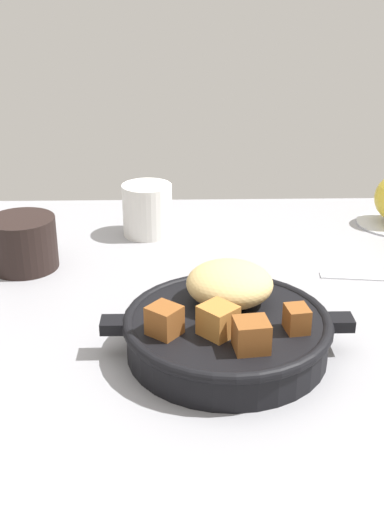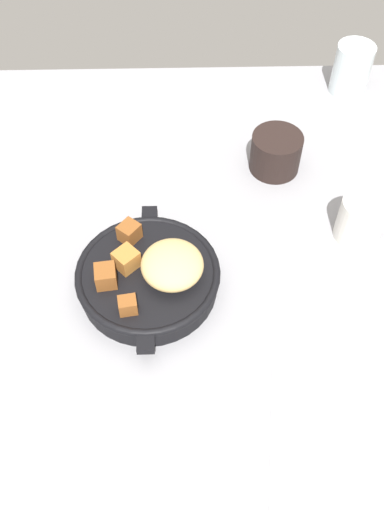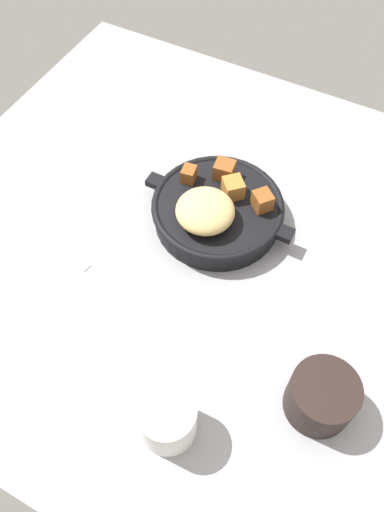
{
  "view_description": "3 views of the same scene",
  "coord_description": "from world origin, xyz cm",
  "px_view_note": "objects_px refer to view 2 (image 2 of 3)",
  "views": [
    {
      "loc": [
        -1.15,
        -61.82,
        35.7
      ],
      "look_at": [
        0.47,
        5.22,
        6.17
      ],
      "focal_mm": 45.22,
      "sensor_mm": 36.0,
      "label": 1
    },
    {
      "loc": [
        51.77,
        -0.21,
        70.78
      ],
      "look_at": [
        2.16,
        0.94,
        5.31
      ],
      "focal_mm": 39.93,
      "sensor_mm": 36.0,
      "label": 2
    },
    {
      "loc": [
        -16.33,
        41.66,
        66.75
      ],
      "look_at": [
        2.9,
        5.12,
        3.7
      ],
      "focal_mm": 35.78,
      "sensor_mm": 36.0,
      "label": 3
    }
  ],
  "objects_px": {
    "ceramic_mug_white": "(362,219)",
    "butter_knife": "(279,443)",
    "cast_iron_skillet": "(152,275)",
    "coffee_mug_dark": "(277,153)",
    "water_glass_tall": "(353,69)"
  },
  "relations": [
    {
      "from": "butter_knife",
      "to": "coffee_mug_dark",
      "type": "bearing_deg",
      "value": -178.39
    },
    {
      "from": "butter_knife",
      "to": "ceramic_mug_white",
      "type": "bearing_deg",
      "value": 161.14
    },
    {
      "from": "cast_iron_skillet",
      "to": "ceramic_mug_white",
      "type": "xyz_separation_m",
      "value": [
        -0.09,
        0.33,
        0.01
      ]
    },
    {
      "from": "cast_iron_skillet",
      "to": "water_glass_tall",
      "type": "xyz_separation_m",
      "value": [
        -0.47,
        0.38,
        0.02
      ]
    },
    {
      "from": "cast_iron_skillet",
      "to": "water_glass_tall",
      "type": "relative_size",
      "value": 2.61
    },
    {
      "from": "butter_knife",
      "to": "water_glass_tall",
      "type": "relative_size",
      "value": 2.21
    },
    {
      "from": "cast_iron_skillet",
      "to": "coffee_mug_dark",
      "type": "bearing_deg",
      "value": 139.93
    },
    {
      "from": "butter_knife",
      "to": "water_glass_tall",
      "type": "bearing_deg",
      "value": 170.14
    },
    {
      "from": "butter_knife",
      "to": "water_glass_tall",
      "type": "height_order",
      "value": "water_glass_tall"
    },
    {
      "from": "ceramic_mug_white",
      "to": "butter_knife",
      "type": "bearing_deg",
      "value": -26.29
    },
    {
      "from": "butter_knife",
      "to": "cast_iron_skillet",
      "type": "bearing_deg",
      "value": -138.75
    },
    {
      "from": "cast_iron_skillet",
      "to": "butter_knife",
      "type": "distance_m",
      "value": 0.29
    },
    {
      "from": "coffee_mug_dark",
      "to": "butter_knife",
      "type": "bearing_deg",
      "value": -5.82
    },
    {
      "from": "cast_iron_skillet",
      "to": "ceramic_mug_white",
      "type": "bearing_deg",
      "value": 106.03
    },
    {
      "from": "butter_knife",
      "to": "ceramic_mug_white",
      "type": "distance_m",
      "value": 0.37
    }
  ]
}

